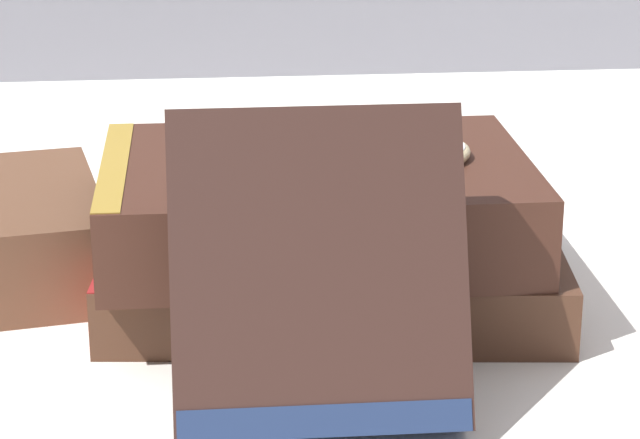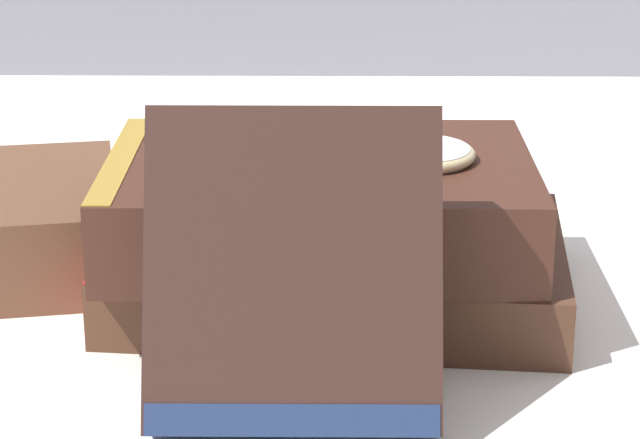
% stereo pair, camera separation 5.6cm
% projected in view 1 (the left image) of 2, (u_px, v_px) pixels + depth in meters
% --- Properties ---
extents(ground_plane, '(3.00, 3.00, 0.00)m').
position_uv_depth(ground_plane, '(367.00, 314.00, 0.62)').
color(ground_plane, white).
extents(book_flat_bottom, '(0.22, 0.17, 0.03)m').
position_uv_depth(book_flat_bottom, '(322.00, 266.00, 0.63)').
color(book_flat_bottom, '#4C2D1E').
rests_on(book_flat_bottom, ground_plane).
extents(book_flat_top, '(0.19, 0.14, 0.04)m').
position_uv_depth(book_flat_top, '(304.00, 203.00, 0.61)').
color(book_flat_top, '#422319').
rests_on(book_flat_top, book_flat_bottom).
extents(book_leaning_front, '(0.11, 0.07, 0.12)m').
position_uv_depth(book_leaning_front, '(318.00, 285.00, 0.50)').
color(book_leaning_front, '#331E19').
rests_on(book_leaning_front, ground_plane).
extents(pocket_watch, '(0.05, 0.05, 0.01)m').
position_uv_depth(pocket_watch, '(415.00, 151.00, 0.61)').
color(pocket_watch, silver).
rests_on(pocket_watch, book_flat_top).
extents(reading_glasses, '(0.11, 0.08, 0.00)m').
position_uv_depth(reading_glasses, '(192.00, 198.00, 0.77)').
color(reading_glasses, '#ADADB2').
rests_on(reading_glasses, ground_plane).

